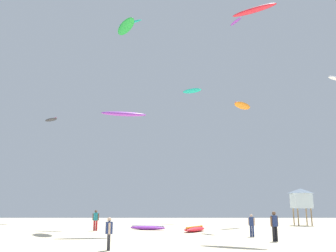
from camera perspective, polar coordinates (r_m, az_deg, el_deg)
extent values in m
cylinder|color=#2D2D33|center=(18.86, -9.24, -17.30)|extent=(0.14, 0.14, 0.76)
cylinder|color=#2D2D33|center=(18.68, -9.20, -17.35)|extent=(0.14, 0.14, 0.76)
cylinder|color=navy|center=(18.72, -9.15, -15.29)|extent=(0.35, 0.35, 0.57)
cylinder|color=beige|center=(18.93, -9.20, -15.33)|extent=(0.10, 0.10, 0.53)
cylinder|color=beige|center=(18.52, -9.10, -15.40)|extent=(0.10, 0.10, 0.53)
sphere|color=beige|center=(18.71, -9.11, -14.08)|extent=(0.21, 0.21, 0.21)
cylinder|color=#B21E23|center=(34.17, -11.05, -14.89)|extent=(0.17, 0.17, 0.88)
cylinder|color=#B21E23|center=(34.23, -11.39, -14.87)|extent=(0.17, 0.17, 0.88)
cylinder|color=teal|center=(34.17, -11.17, -13.59)|extent=(0.40, 0.40, 0.66)
cylinder|color=brown|center=(34.10, -10.78, -13.66)|extent=(0.12, 0.12, 0.61)
cylinder|color=brown|center=(34.25, -11.56, -13.62)|extent=(0.12, 0.12, 0.61)
sphere|color=brown|center=(34.17, -11.13, -12.83)|extent=(0.24, 0.24, 0.24)
cylinder|color=navy|center=(27.54, 12.65, -15.59)|extent=(0.14, 0.14, 0.76)
cylinder|color=navy|center=(27.47, 13.00, -15.58)|extent=(0.14, 0.14, 0.76)
cylinder|color=navy|center=(27.47, 12.76, -14.19)|extent=(0.35, 0.35, 0.57)
cylinder|color=beige|center=(27.56, 12.36, -14.25)|extent=(0.10, 0.10, 0.53)
cylinder|color=beige|center=(27.39, 13.16, -14.23)|extent=(0.10, 0.10, 0.53)
sphere|color=beige|center=(27.46, 12.72, -13.37)|extent=(0.21, 0.21, 0.21)
cylinder|color=black|center=(24.14, 16.00, -15.77)|extent=(0.16, 0.16, 0.87)
cylinder|color=black|center=(24.27, 16.37, -15.73)|extent=(0.16, 0.16, 0.87)
cylinder|color=navy|center=(24.16, 16.08, -13.94)|extent=(0.40, 0.40, 0.66)
cylinder|color=brown|center=(24.01, 15.65, -14.04)|extent=(0.12, 0.12, 0.60)
cylinder|color=brown|center=(24.32, 16.50, -13.96)|extent=(0.12, 0.12, 0.60)
sphere|color=brown|center=(24.15, 16.01, -12.87)|extent=(0.24, 0.24, 0.24)
ellipsoid|color=red|center=(32.38, 4.10, -15.64)|extent=(2.61, 3.87, 0.41)
cylinder|color=orange|center=(32.37, 4.10, -15.34)|extent=(1.67, 3.20, 0.17)
ellipsoid|color=purple|center=(34.92, -3.19, -15.46)|extent=(3.55, 1.87, 0.39)
cylinder|color=white|center=(34.91, -3.19, -15.20)|extent=(3.06, 1.01, 0.15)
cylinder|color=#8C704C|center=(46.89, 20.62, -13.00)|extent=(0.14, 0.14, 1.90)
cylinder|color=#8C704C|center=(45.48, 21.28, -12.99)|extent=(0.14, 0.14, 1.90)
cylinder|color=#8C704C|center=(46.39, 18.84, -13.14)|extent=(0.14, 0.14, 1.90)
cylinder|color=#8C704C|center=(44.97, 19.46, -13.14)|extent=(0.14, 0.14, 1.90)
cube|color=silver|center=(45.92, 19.88, -10.83)|extent=(2.00, 2.00, 1.70)
pyramid|color=slate|center=(45.95, 19.77, -9.43)|extent=(2.30, 2.30, 0.55)
ellipsoid|color=#2D2D33|center=(56.39, -17.69, 0.93)|extent=(2.70, 2.39, 0.42)
cylinder|color=#E5598C|center=(56.42, -17.69, 1.06)|extent=(2.09, 1.71, 0.12)
ellipsoid|color=#19B29E|center=(58.06, 3.71, 5.45)|extent=(3.21, 2.30, 0.74)
ellipsoid|color=orange|center=(44.91, 11.40, 3.10)|extent=(2.90, 3.00, 0.82)
cylinder|color=#E5598C|center=(44.94, 11.40, 3.28)|extent=(2.16, 2.28, 0.14)
ellipsoid|color=#19B29E|center=(50.02, -5.88, 15.64)|extent=(3.47, 2.34, 0.80)
ellipsoid|color=purple|center=(30.60, -6.90, 1.87)|extent=(3.86, 1.78, 0.58)
ellipsoid|color=purple|center=(45.25, 10.40, 15.60)|extent=(1.38, 2.20, 0.39)
ellipsoid|color=red|center=(32.53, 13.12, 17.06)|extent=(3.75, 2.99, 0.65)
ellipsoid|color=green|center=(42.83, -6.59, 15.03)|extent=(3.09, 4.45, 0.83)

